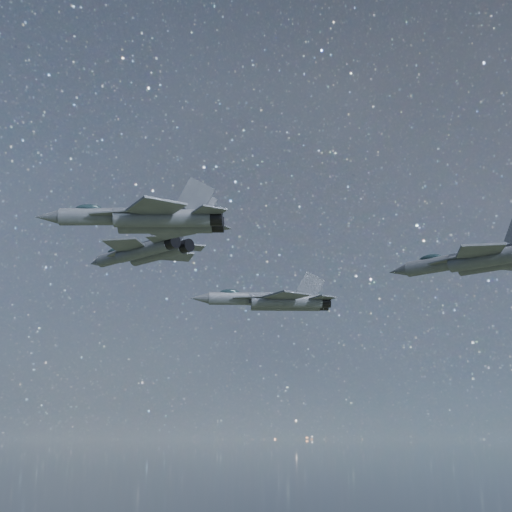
% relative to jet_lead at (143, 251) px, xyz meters
% --- Properties ---
extents(jet_lead, '(18.04, 11.81, 4.65)m').
position_rel_jet_lead_xyz_m(jet_lead, '(0.00, 0.00, 0.00)').
color(jet_lead, '#393E47').
extents(jet_left, '(20.13, 13.42, 5.11)m').
position_rel_jet_lead_xyz_m(jet_left, '(10.26, 19.89, -2.84)').
color(jet_left, '#393E47').
extents(jet_right, '(15.95, 10.76, 4.02)m').
position_rel_jet_lead_xyz_m(jet_right, '(12.53, -23.93, -4.34)').
color(jet_right, '#393E47').
extents(jet_slot, '(18.58, 12.24, 4.76)m').
position_rel_jet_lead_xyz_m(jet_slot, '(37.97, 0.27, -3.78)').
color(jet_slot, '#393E47').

